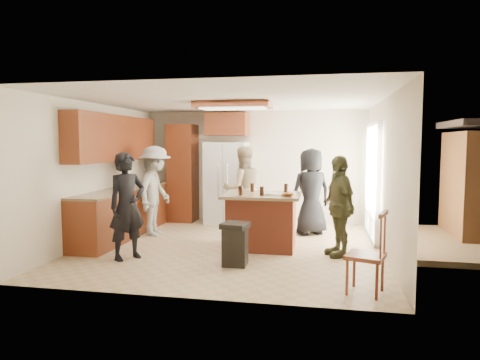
% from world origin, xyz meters
% --- Properties ---
extents(room_shell, '(8.00, 5.20, 5.00)m').
position_xyz_m(room_shell, '(4.37, 1.64, 0.87)').
color(room_shell, tan).
rests_on(room_shell, ground).
extents(person_front_left, '(0.71, 0.74, 1.64)m').
position_xyz_m(person_front_left, '(-1.41, -1.05, 0.82)').
color(person_front_left, black).
rests_on(person_front_left, ground).
extents(person_behind_left, '(0.98, 0.84, 1.72)m').
position_xyz_m(person_behind_left, '(-0.04, 1.32, 0.86)').
color(person_behind_left, tan).
rests_on(person_behind_left, ground).
extents(person_behind_right, '(0.98, 0.87, 1.69)m').
position_xyz_m(person_behind_right, '(1.32, 1.28, 0.84)').
color(person_behind_right, black).
rests_on(person_behind_right, ground).
extents(person_side_right, '(0.79, 1.05, 1.60)m').
position_xyz_m(person_side_right, '(1.79, -0.27, 0.80)').
color(person_side_right, '#434427').
rests_on(person_side_right, ground).
extents(person_counter, '(0.55, 1.13, 1.73)m').
position_xyz_m(person_counter, '(-1.64, 0.64, 0.87)').
color(person_counter, gray).
rests_on(person_counter, ground).
extents(left_cabinetry, '(0.64, 3.00, 2.30)m').
position_xyz_m(left_cabinetry, '(-2.24, 0.40, 0.96)').
color(left_cabinetry, maroon).
rests_on(left_cabinetry, ground).
extents(back_wall_units, '(1.80, 0.60, 2.45)m').
position_xyz_m(back_wall_units, '(-1.33, 2.20, 1.38)').
color(back_wall_units, maroon).
rests_on(back_wall_units, ground).
extents(refrigerator, '(0.90, 0.76, 1.80)m').
position_xyz_m(refrigerator, '(-0.55, 2.12, 0.90)').
color(refrigerator, white).
rests_on(refrigerator, ground).
extents(kitchen_island, '(1.28, 1.03, 0.93)m').
position_xyz_m(kitchen_island, '(0.53, 0.01, 0.47)').
color(kitchen_island, '#953B26').
rests_on(kitchen_island, ground).
extents(island_items, '(0.93, 0.74, 0.15)m').
position_xyz_m(island_items, '(0.69, -0.08, 0.97)').
color(island_items, silver).
rests_on(island_items, kitchen_island).
extents(trash_bin, '(0.42, 0.42, 0.63)m').
position_xyz_m(trash_bin, '(0.29, -1.08, 0.32)').
color(trash_bin, black).
rests_on(trash_bin, ground).
extents(spindle_chair, '(0.53, 0.53, 0.99)m').
position_xyz_m(spindle_chair, '(2.06, -1.95, 0.45)').
color(spindle_chair, maroon).
rests_on(spindle_chair, ground).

